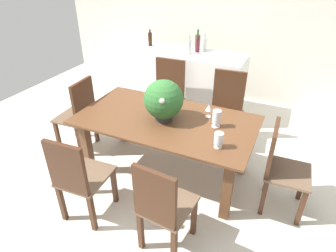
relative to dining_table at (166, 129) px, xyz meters
name	(u,v)px	position (x,y,z in m)	size (l,w,h in m)	color
ground_plane	(163,176)	(0.00, -0.10, -0.61)	(7.04, 7.04, 0.00)	silver
back_wall	(230,22)	(0.00, 2.50, 0.69)	(6.40, 0.10, 2.60)	beige
dining_table	(166,129)	(0.00, 0.00, 0.00)	(1.95, 1.06, 0.74)	brown
chair_far_right	(226,105)	(0.43, 0.98, -0.05)	(0.48, 0.45, 1.00)	#422616
chair_near_left	(78,177)	(-0.43, -0.99, -0.08)	(0.45, 0.50, 0.96)	#422616
chair_foot_end	(280,164)	(1.24, 0.00, -0.09)	(0.44, 0.46, 0.93)	#422616
chair_near_right	(162,206)	(0.43, -0.98, -0.08)	(0.45, 0.48, 0.96)	#422616
chair_head_end	(79,112)	(-1.23, 0.01, -0.06)	(0.44, 0.47, 0.98)	#422616
chair_far_left	(168,92)	(-0.44, 1.00, -0.04)	(0.49, 0.48, 1.03)	#422616
flower_centerpiece	(164,100)	(-0.02, -0.02, 0.36)	(0.42, 0.42, 0.45)	#333338
crystal_vase_left	(219,139)	(0.67, -0.28, 0.22)	(0.09, 0.09, 0.16)	silver
crystal_vase_center_near	(217,117)	(0.55, 0.07, 0.24)	(0.09, 0.09, 0.19)	silver
wine_glass	(209,108)	(0.41, 0.24, 0.24)	(0.07, 0.07, 0.15)	silver
kitchen_counter	(183,81)	(-0.48, 1.65, -0.12)	(1.94, 0.69, 0.97)	white
wine_bottle_dark	(204,44)	(-0.21, 1.85, 0.47)	(0.07, 0.07, 0.28)	#B2BFB7
wine_bottle_tall	(198,42)	(-0.33, 1.86, 0.49)	(0.08, 0.08, 0.31)	#194C1E
wine_bottle_amber	(197,45)	(-0.28, 1.73, 0.48)	(0.07, 0.07, 0.27)	#511E28
wine_bottle_clear	(189,47)	(-0.36, 1.59, 0.48)	(0.06, 0.06, 0.29)	#B2BFB7
wine_bottle_green	(150,39)	(-1.10, 1.73, 0.48)	(0.06, 0.06, 0.26)	black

